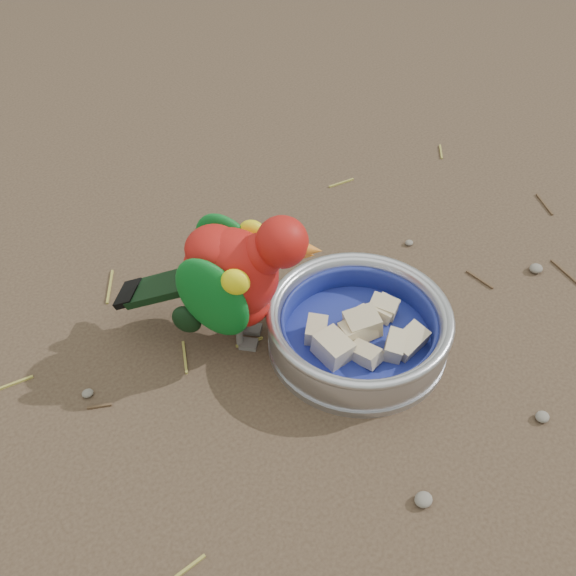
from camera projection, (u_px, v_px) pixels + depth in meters
ground at (430, 376)px, 0.79m from camera, size 60.00×60.00×0.00m
food_bowl at (357, 341)px, 0.82m from camera, size 0.23×0.23×0.02m
bowl_wall at (359, 325)px, 0.80m from camera, size 0.23×0.23×0.04m
fruit_wedges at (358, 329)px, 0.81m from camera, size 0.14×0.14×0.03m
lory_parrot at (235, 284)px, 0.78m from camera, size 0.24×0.25×0.19m
ground_debris at (417, 366)px, 0.80m from camera, size 0.90×0.80×0.01m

